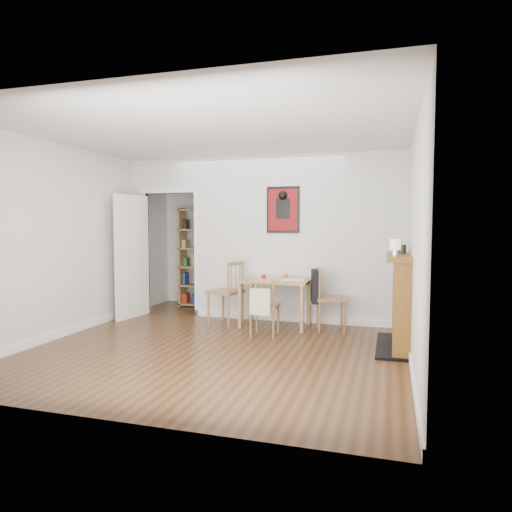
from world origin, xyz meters
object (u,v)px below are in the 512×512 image
(ceramic_jar_a, at_px, (402,249))
(chair_front, at_px, (265,306))
(chair_right, at_px, (329,298))
(orange_fruit, at_px, (286,276))
(fireplace, at_px, (402,298))
(mantel_lamp, at_px, (395,246))
(dining_table, at_px, (275,285))
(red_glass, at_px, (264,278))
(chair_left, at_px, (226,292))
(bookshelf, at_px, (200,258))
(ceramic_jar_b, at_px, (399,249))
(notebook, at_px, (294,280))

(ceramic_jar_a, bearing_deg, chair_front, 179.91)
(chair_right, bearing_deg, orange_fruit, 169.37)
(chair_front, bearing_deg, orange_fruit, 78.72)
(fireplace, bearing_deg, mantel_lamp, -106.71)
(dining_table, bearing_deg, mantel_lamp, -31.45)
(fireplace, distance_m, red_glass, 2.01)
(chair_left, bearing_deg, orange_fruit, 9.34)
(red_glass, bearing_deg, bookshelf, 139.36)
(dining_table, bearing_deg, chair_right, -1.51)
(chair_front, relative_size, mantel_lamp, 4.13)
(chair_front, distance_m, red_glass, 0.58)
(fireplace, bearing_deg, chair_right, 144.71)
(mantel_lamp, distance_m, ceramic_jar_a, 0.45)
(red_glass, relative_size, orange_fruit, 1.03)
(chair_left, distance_m, mantel_lamp, 2.77)
(chair_front, bearing_deg, chair_right, 35.40)
(chair_left, height_order, orange_fruit, chair_left)
(orange_fruit, bearing_deg, chair_left, -170.66)
(chair_right, height_order, mantel_lamp, mantel_lamp)
(chair_front, xyz_separation_m, red_glass, (-0.14, 0.45, 0.34))
(orange_fruit, height_order, mantel_lamp, mantel_lamp)
(chair_right, xyz_separation_m, chair_front, (-0.81, -0.58, -0.06))
(orange_fruit, bearing_deg, ceramic_jar_b, -18.03)
(dining_table, relative_size, red_glass, 12.27)
(red_glass, xyz_separation_m, mantel_lamp, (1.83, -0.89, 0.53))
(dining_table, relative_size, ceramic_jar_b, 9.56)
(bookshelf, height_order, ceramic_jar_b, bookshelf)
(orange_fruit, relative_size, notebook, 0.25)
(fireplace, distance_m, notebook, 1.67)
(chair_front, relative_size, bookshelf, 0.44)
(fireplace, distance_m, ceramic_jar_a, 0.61)
(orange_fruit, relative_size, mantel_lamp, 0.42)
(bookshelf, bearing_deg, mantel_lamp, -33.42)
(chair_front, height_order, bookshelf, bookshelf)
(orange_fruit, bearing_deg, notebook, -35.98)
(chair_right, height_order, notebook, chair_right)
(chair_left, bearing_deg, mantel_lamp, -21.93)
(dining_table, height_order, chair_right, chair_right)
(dining_table, xyz_separation_m, chair_left, (-0.77, -0.05, -0.13))
(ceramic_jar_a, bearing_deg, notebook, 158.12)
(bookshelf, xyz_separation_m, notebook, (2.02, -1.22, -0.19))
(dining_table, distance_m, bookshelf, 2.14)
(mantel_lamp, bearing_deg, orange_fruit, 143.65)
(bookshelf, distance_m, orange_fruit, 2.19)
(dining_table, relative_size, ceramic_jar_a, 9.01)
(fireplace, height_order, ceramic_jar_b, ceramic_jar_b)
(chair_front, bearing_deg, ceramic_jar_b, 5.91)
(dining_table, bearing_deg, bookshelf, 144.74)
(chair_right, relative_size, ceramic_jar_a, 7.89)
(dining_table, bearing_deg, red_glass, -132.09)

